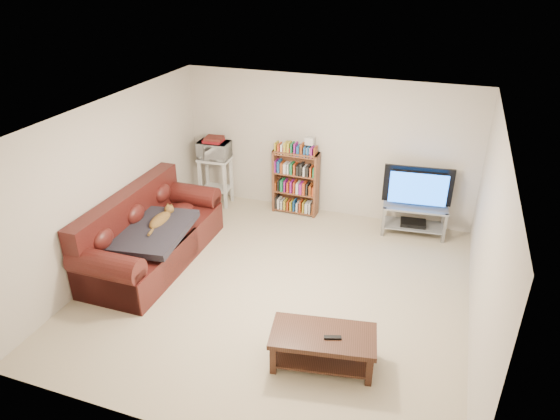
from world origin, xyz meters
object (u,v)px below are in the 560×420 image
at_px(bookshelf, 296,182).
at_px(coffee_table, 323,343).
at_px(tv_stand, 414,215).
at_px(sofa, 149,238).

bearing_deg(bookshelf, coffee_table, -66.69).
bearing_deg(coffee_table, tv_stand, 69.57).
bearing_deg(tv_stand, sofa, -155.83).
xyz_separation_m(coffee_table, bookshelf, (-1.41, 3.44, 0.30)).
relative_size(tv_stand, bookshelf, 0.92).
relative_size(sofa, coffee_table, 2.00).
bearing_deg(sofa, coffee_table, -23.03).
height_order(coffee_table, tv_stand, tv_stand).
xyz_separation_m(tv_stand, bookshelf, (-2.05, 0.09, 0.25)).
bearing_deg(sofa, bookshelf, 53.61).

